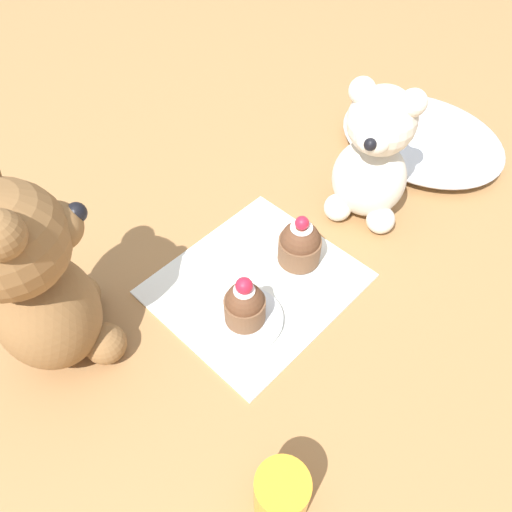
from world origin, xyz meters
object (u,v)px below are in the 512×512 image
Objects in this scene: cupcake_near_tan_bear at (245,304)px; teddy_bear_tan at (35,281)px; teddy_bear_cream at (373,159)px; saucer_plate at (245,318)px; juice_glass at (281,495)px; cupcake_near_cream_bear at (300,244)px.

teddy_bear_tan is at bearing -128.53° from cupcake_near_tan_bear.
cupcake_near_tan_bear is at bearing -106.27° from teddy_bear_cream.
teddy_bear_tan is at bearing -128.53° from saucer_plate.
cupcake_near_tan_bear is at bearing -63.43° from saucer_plate.
juice_glass is at bearing -83.70° from teddy_bear_cream.
teddy_bear_cream is 0.15m from cupcake_near_cream_bear.
teddy_bear_cream reaches higher than cupcake_near_cream_bear.
teddy_bear_tan is at bearing -172.14° from juice_glass.
cupcake_near_tan_bear is at bearing 143.83° from juice_glass.
cupcake_near_tan_bear is (0.02, -0.11, 0.00)m from cupcake_near_cream_bear.
teddy_bear_cream is at bearing -91.99° from teddy_bear_tan.
saucer_plate is at bearing -82.07° from cupcake_near_cream_bear.
teddy_bear_cream is at bearing 115.53° from juice_glass.
juice_glass is (0.18, -0.23, -0.00)m from cupcake_near_cream_bear.
teddy_bear_tan is 0.31m from cupcake_near_cream_bear.
juice_glass is at bearing -36.17° from cupcake_near_tan_bear.
teddy_bear_tan reaches higher than cupcake_near_cream_bear.
cupcake_near_tan_bear is 0.20m from juice_glass.
teddy_bear_tan is 0.22m from cupcake_near_tan_bear.
teddy_bear_cream is 0.42m from teddy_bear_tan.
teddy_bear_cream is 0.41m from juice_glass.
saucer_plate is 0.20m from juice_glass.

